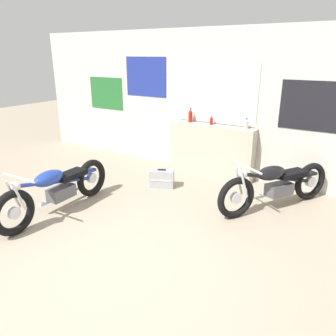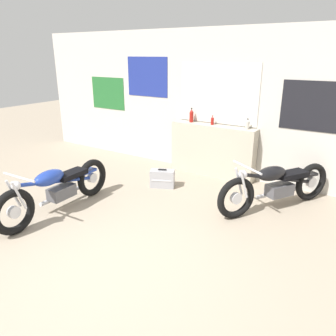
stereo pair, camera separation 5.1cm
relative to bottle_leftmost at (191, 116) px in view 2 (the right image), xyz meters
The scene contains 9 objects.
ground_plane 3.92m from the bottle_leftmost, 76.59° to the right, with size 24.00×24.00×0.00m, color gray.
wall_back 0.90m from the bottle_leftmost, 10.03° to the left, with size 10.00×0.07×2.80m.
sill_counter 0.81m from the bottle_leftmost, ahead, with size 1.73×0.28×1.02m.
bottle_leftmost is the anchor object (origin of this frame).
bottle_left_center 0.47m from the bottle_leftmost, ahead, with size 0.06×0.06×0.18m.
bottle_center 1.17m from the bottle_leftmost, ahead, with size 0.07×0.07×0.19m.
motorcycle_black 2.33m from the bottle_leftmost, 23.55° to the right, with size 1.23×1.88×0.80m.
motorcycle_blue 3.01m from the bottle_leftmost, 104.84° to the right, with size 0.64×2.14×0.79m.
hard_case_silver 1.49m from the bottle_leftmost, 88.00° to the right, with size 0.49×0.37×0.35m.
Camera 2 is at (2.30, -2.11, 2.34)m, focal length 35.00 mm.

